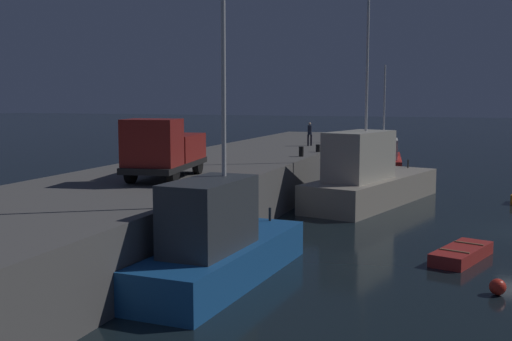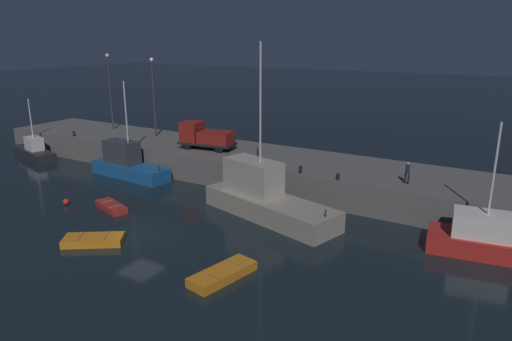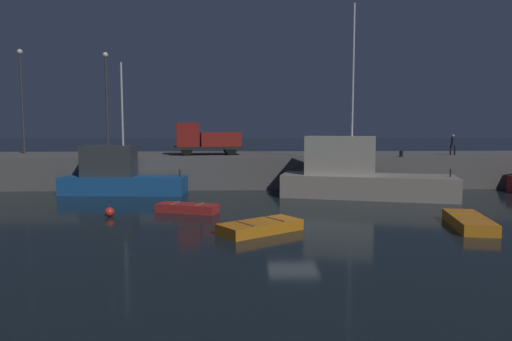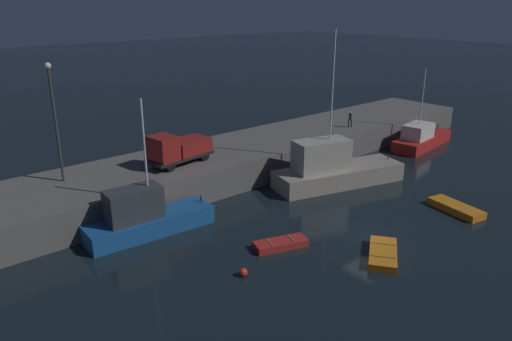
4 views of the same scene
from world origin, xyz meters
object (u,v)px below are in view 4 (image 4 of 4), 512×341
(dinghy_red_small, at_px, (383,254))
(dockworker, at_px, (350,118))
(dinghy_orange_near, at_px, (281,244))
(utility_truck, at_px, (178,149))
(rowboat_white_mid, at_px, (456,208))
(lamp_post_east, at_px, (55,115))
(fishing_boat_white, at_px, (333,169))
(fishing_boat_blue, at_px, (421,138))
(fishing_trawler_red, at_px, (145,217))
(mooring_buoy_near, at_px, (243,272))
(bollard_central, at_px, (332,136))
(bollard_west, at_px, (306,142))

(dinghy_red_small, distance_m, dockworker, 22.72)
(dinghy_red_small, bearing_deg, dinghy_orange_near, 127.29)
(dinghy_red_small, bearing_deg, utility_truck, 102.04)
(rowboat_white_mid, xyz_separation_m, lamp_post_east, (-21.84, 18.61, 7.07))
(fishing_boat_white, relative_size, rowboat_white_mid, 2.93)
(fishing_boat_blue, relative_size, dockworker, 5.53)
(fishing_trawler_red, relative_size, mooring_buoy_near, 18.36)
(utility_truck, xyz_separation_m, bollard_central, (14.95, -3.05, -1.02))
(bollard_central, bearing_deg, fishing_boat_blue, -12.40)
(fishing_trawler_red, distance_m, rowboat_white_mid, 22.48)
(fishing_boat_white, relative_size, lamp_post_east, 1.51)
(mooring_buoy_near, distance_m, utility_truck, 14.23)
(fishing_trawler_red, xyz_separation_m, fishing_boat_white, (16.44, -2.09, 0.19))
(rowboat_white_mid, bearing_deg, fishing_trawler_red, 148.81)
(fishing_trawler_red, height_order, dockworker, fishing_trawler_red)
(fishing_boat_white, height_order, dockworker, fishing_boat_white)
(fishing_boat_blue, relative_size, dinghy_red_small, 2.26)
(lamp_post_east, bearing_deg, bollard_central, -12.52)
(fishing_trawler_red, distance_m, dinghy_orange_near, 9.16)
(fishing_trawler_red, height_order, fishing_boat_blue, fishing_trawler_red)
(fishing_boat_blue, bearing_deg, mooring_buoy_near, -166.00)
(fishing_boat_blue, bearing_deg, dockworker, 147.49)
(dinghy_orange_near, relative_size, mooring_buoy_near, 7.26)
(fishing_boat_blue, xyz_separation_m, dockworker, (-6.69, 4.26, 2.41))
(fishing_boat_white, height_order, utility_truck, fishing_boat_white)
(dinghy_red_small, bearing_deg, lamp_post_east, 122.00)
(utility_truck, bearing_deg, dinghy_orange_near, -90.82)
(dinghy_red_small, xyz_separation_m, lamp_post_east, (-11.99, 19.19, 7.09))
(fishing_trawler_red, relative_size, bollard_west, 15.84)
(fishing_trawler_red, height_order, bollard_west, fishing_trawler_red)
(dinghy_orange_near, distance_m, utility_truck, 12.55)
(dinghy_orange_near, height_order, bollard_west, bollard_west)
(lamp_post_east, bearing_deg, dinghy_orange_near, -60.03)
(bollard_west, bearing_deg, fishing_boat_white, -103.34)
(fishing_boat_blue, relative_size, bollard_central, 19.45)
(dinghy_orange_near, xyz_separation_m, dockworker, (19.88, 10.76, 3.15))
(fishing_boat_blue, bearing_deg, bollard_central, 167.60)
(lamp_post_east, bearing_deg, utility_truck, -14.27)
(fishing_boat_white, bearing_deg, rowboat_white_mid, -73.79)
(utility_truck, relative_size, bollard_central, 12.22)
(fishing_trawler_red, xyz_separation_m, dinghy_orange_near, (5.56, -7.21, -0.99))
(rowboat_white_mid, distance_m, mooring_buoy_near, 17.92)
(rowboat_white_mid, bearing_deg, utility_truck, 129.29)
(fishing_boat_white, xyz_separation_m, dinghy_red_small, (-7.07, -10.13, -1.17))
(fishing_trawler_red, distance_m, bollard_central, 20.81)
(rowboat_white_mid, relative_size, dinghy_red_small, 1.08)
(rowboat_white_mid, height_order, lamp_post_east, lamp_post_east)
(dinghy_orange_near, bearing_deg, dinghy_red_small, -52.71)
(dinghy_red_small, bearing_deg, fishing_boat_white, 55.09)
(bollard_west, xyz_separation_m, bollard_central, (3.27, -0.21, -0.05))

